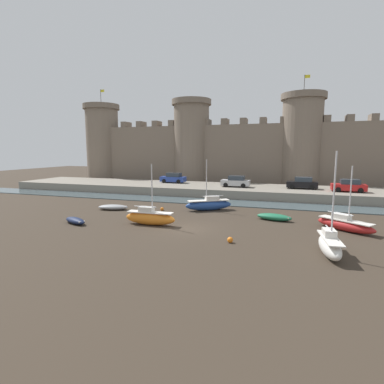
# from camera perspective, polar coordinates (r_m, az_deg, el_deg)

# --- Properties ---
(ground_plane) EXTENTS (160.00, 160.00, 0.00)m
(ground_plane) POSITION_cam_1_polar(r_m,az_deg,el_deg) (25.51, -1.03, -6.98)
(ground_plane) COLOR #382D23
(water_channel) EXTENTS (80.00, 4.50, 0.10)m
(water_channel) POSITION_cam_1_polar(r_m,az_deg,el_deg) (37.98, 5.51, -1.95)
(water_channel) COLOR #47565B
(water_channel) RESTS_ON ground
(quay_road) EXTENTS (70.97, 10.00, 1.26)m
(quay_road) POSITION_cam_1_polar(r_m,az_deg,el_deg) (44.92, 7.53, 0.30)
(quay_road) COLOR gray
(quay_road) RESTS_ON ground
(castle) EXTENTS (66.32, 7.36, 18.89)m
(castle) POSITION_cam_1_polar(r_m,az_deg,el_deg) (55.29, 9.74, 8.42)
(castle) COLOR #7A6B5B
(castle) RESTS_ON ground
(rowboat_foreground_left) EXTENTS (3.53, 2.07, 0.58)m
(rowboat_foreground_left) POSITION_cam_1_polar(r_m,az_deg,el_deg) (34.42, -14.80, -2.79)
(rowboat_foreground_left) COLOR gray
(rowboat_foreground_left) RESTS_ON ground
(sailboat_midflat_centre) EXTENTS (4.56, 3.93, 5.35)m
(sailboat_midflat_centre) POSITION_cam_1_polar(r_m,az_deg,el_deg) (27.75, 27.11, -5.46)
(sailboat_midflat_centre) COLOR red
(sailboat_midflat_centre) RESTS_ON ground
(rowboat_near_channel_right) EXTENTS (3.45, 1.83, 0.63)m
(rowboat_near_channel_right) POSITION_cam_1_polar(r_m,az_deg,el_deg) (29.38, 15.38, -4.59)
(rowboat_near_channel_right) COLOR #1E6B47
(rowboat_near_channel_right) RESTS_ON ground
(sailboat_midflat_left) EXTENTS (5.03, 3.80, 5.61)m
(sailboat_midflat_left) POSITION_cam_1_polar(r_m,az_deg,el_deg) (33.02, 3.22, -2.36)
(sailboat_midflat_left) COLOR #234793
(sailboat_midflat_left) RESTS_ON ground
(sailboat_foreground_right) EXTENTS (4.71, 1.12, 5.41)m
(sailboat_foreground_right) POSITION_cam_1_polar(r_m,az_deg,el_deg) (26.86, -8.03, -4.80)
(sailboat_foreground_right) COLOR orange
(sailboat_foreground_right) RESTS_ON ground
(rowboat_midflat_right) EXTENTS (3.00, 2.03, 0.56)m
(rowboat_midflat_right) POSITION_cam_1_polar(r_m,az_deg,el_deg) (29.07, -21.34, -5.07)
(rowboat_midflat_right) COLOR #141E3D
(rowboat_midflat_right) RESTS_ON ground
(sailboat_foreground_centre) EXTENTS (1.48, 4.14, 6.55)m
(sailboat_foreground_centre) POSITION_cam_1_polar(r_m,az_deg,el_deg) (20.91, 24.74, -9.14)
(sailboat_foreground_centre) COLOR silver
(sailboat_foreground_centre) RESTS_ON ground
(mooring_buoy_off_centre) EXTENTS (0.42, 0.42, 0.42)m
(mooring_buoy_off_centre) POSITION_cam_1_polar(r_m,az_deg,el_deg) (21.87, 7.27, -9.04)
(mooring_buoy_off_centre) COLOR orange
(mooring_buoy_off_centre) RESTS_ON ground
(mooring_buoy_near_channel) EXTENTS (0.38, 0.38, 0.38)m
(mooring_buoy_near_channel) POSITION_cam_1_polar(r_m,az_deg,el_deg) (32.98, -5.72, -3.23)
(mooring_buoy_near_channel) COLOR orange
(mooring_buoy_near_channel) RESTS_ON ground
(car_quay_east) EXTENTS (4.13, 1.93, 1.62)m
(car_quay_east) POSITION_cam_1_polar(r_m,az_deg,el_deg) (44.05, 8.33, 1.98)
(car_quay_east) COLOR #B2B5B7
(car_quay_east) RESTS_ON quay_road
(car_quay_centre_east) EXTENTS (4.13, 1.93, 1.62)m
(car_quay_centre_east) POSITION_cam_1_polar(r_m,az_deg,el_deg) (49.22, -3.58, 2.68)
(car_quay_centre_east) COLOR #263F99
(car_quay_centre_east) RESTS_ON quay_road
(car_quay_west) EXTENTS (4.13, 1.93, 1.62)m
(car_quay_west) POSITION_cam_1_polar(r_m,az_deg,el_deg) (43.39, 27.70, 1.06)
(car_quay_west) COLOR red
(car_quay_west) RESTS_ON quay_road
(car_quay_centre_west) EXTENTS (4.13, 1.93, 1.62)m
(car_quay_centre_west) POSITION_cam_1_polar(r_m,az_deg,el_deg) (44.25, 20.26, 1.60)
(car_quay_centre_west) COLOR black
(car_quay_centre_west) RESTS_ON quay_road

